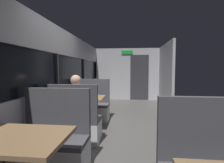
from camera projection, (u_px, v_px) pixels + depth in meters
name	position (u px, v px, depth m)	size (l,w,h in m)	color
ground_plane	(123.00, 134.00, 3.64)	(3.30, 9.20, 0.02)	#514F4C
carriage_window_panel_left	(56.00, 81.00, 3.71)	(0.09, 8.48, 2.30)	#B2B2B7
carriage_end_bulkhead	(128.00, 74.00, 7.71)	(2.90, 0.11, 2.30)	#B2B2B7
carriage_aisle_panel_right	(165.00, 75.00, 6.38)	(0.08, 2.40, 2.30)	#B2B2B7
dining_table_near_window	(19.00, 147.00, 1.61)	(0.90, 0.70, 0.74)	#9E9EA3
bench_near_window_facing_entry	(53.00, 146.00, 2.33)	(0.95, 0.50, 1.10)	silver
dining_table_mid_window	(84.00, 101.00, 3.90)	(0.90, 0.70, 0.74)	#9E9EA3
bench_mid_window_facing_end	(75.00, 124.00, 3.22)	(0.95, 0.50, 1.10)	silver
bench_mid_window_facing_entry	(91.00, 108.00, 4.61)	(0.95, 0.50, 1.10)	silver
seated_passenger	(76.00, 113.00, 3.28)	(0.47, 0.55, 1.26)	#26262D
coffee_cup_secondary	(89.00, 95.00, 3.87)	(0.07, 0.07, 0.09)	#B23333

